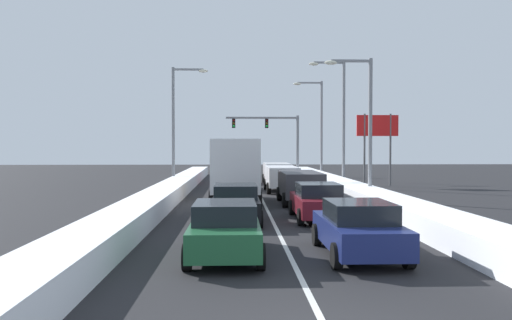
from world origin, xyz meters
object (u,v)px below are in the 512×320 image
(suv_white_right_lane_fourth, at_px, (282,176))
(sedan_green_center_lane_nearest, at_px, (225,229))
(box_truck_center_lane_third, at_px, (235,167))
(roadside_sign_right, at_px, (377,133))
(sedan_maroon_right_lane_second, at_px, (318,201))
(street_lamp_right_near, at_px, (364,115))
(sedan_navy_right_lane_nearest, at_px, (358,228))
(sedan_gray_center_lane_fourth, at_px, (235,179))
(street_lamp_left_mid, at_px, (178,116))
(suv_silver_right_lane_fifth, at_px, (277,171))
(street_lamp_right_far, at_px, (318,121))
(street_lamp_right_mid, at_px, (339,113))
(sedan_red_center_lane_fifth, at_px, (235,174))
(traffic_light_gantry, at_px, (275,132))
(suv_charcoal_right_lane_third, at_px, (300,184))
(sedan_black_center_lane_second, at_px, (236,203))

(suv_white_right_lane_fourth, xyz_separation_m, sedan_green_center_lane_nearest, (-3.32, -20.16, -0.25))
(box_truck_center_lane_third, xyz_separation_m, roadside_sign_right, (10.84, 12.00, 2.12))
(suv_white_right_lane_fourth, distance_m, box_truck_center_lane_third, 7.61)
(sedan_maroon_right_lane_second, xyz_separation_m, street_lamp_right_near, (3.69, 7.34, 3.95))
(sedan_navy_right_lane_nearest, distance_m, sedan_gray_center_lane_fourth, 22.23)
(suv_white_right_lane_fourth, height_order, street_lamp_left_mid, street_lamp_left_mid)
(roadside_sign_right, bearing_deg, sedan_gray_center_lane_fourth, -163.22)
(suv_silver_right_lane_fifth, distance_m, sedan_gray_center_lane_fourth, 6.16)
(street_lamp_right_far, height_order, street_lamp_left_mid, street_lamp_right_far)
(sedan_green_center_lane_nearest, bearing_deg, sedan_navy_right_lane_nearest, -0.05)
(sedan_maroon_right_lane_second, distance_m, street_lamp_right_far, 26.28)
(suv_white_right_lane_fourth, bearing_deg, sedan_navy_right_lane_nearest, -89.10)
(street_lamp_right_mid, bearing_deg, sedan_navy_right_lane_nearest, -100.06)
(sedan_red_center_lane_fifth, distance_m, traffic_light_gantry, 12.28)
(street_lamp_right_far, bearing_deg, suv_charcoal_right_lane_third, -101.60)
(sedan_maroon_right_lane_second, height_order, roadside_sign_right, roadside_sign_right)
(sedan_maroon_right_lane_second, xyz_separation_m, traffic_light_gantry, (0.71, 32.40, 3.73))
(sedan_navy_right_lane_nearest, relative_size, sedan_gray_center_lane_fourth, 1.00)
(suv_white_right_lane_fourth, distance_m, roadside_sign_right, 9.77)
(sedan_gray_center_lane_fourth, relative_size, street_lamp_right_far, 0.51)
(box_truck_center_lane_third, xyz_separation_m, sedan_red_center_lane_fifth, (-0.08, 15.21, -1.14))
(sedan_navy_right_lane_nearest, xyz_separation_m, sedan_red_center_lane_fifth, (-3.44, 28.45, 0.00))
(box_truck_center_lane_third, relative_size, sedan_red_center_lane_fifth, 1.60)
(sedan_green_center_lane_nearest, bearing_deg, sedan_black_center_lane_second, 87.51)
(suv_silver_right_lane_fifth, xyz_separation_m, roadside_sign_right, (7.55, -1.89, 3.00))
(box_truck_center_lane_third, bearing_deg, roadside_sign_right, 47.92)
(suv_silver_right_lane_fifth, height_order, sedan_gray_center_lane_fourth, suv_silver_right_lane_fifth)
(sedan_maroon_right_lane_second, distance_m, box_truck_center_lane_third, 7.19)
(sedan_green_center_lane_nearest, distance_m, street_lamp_right_far, 33.76)
(sedan_maroon_right_lane_second, height_order, street_lamp_right_far, street_lamp_right_far)
(street_lamp_right_far, relative_size, roadside_sign_right, 1.61)
(suv_white_right_lane_fourth, distance_m, street_lamp_left_mid, 9.32)
(suv_charcoal_right_lane_third, distance_m, street_lamp_left_mid, 14.19)
(box_truck_center_lane_third, distance_m, street_lamp_right_far, 20.97)
(roadside_sign_right, bearing_deg, sedan_black_center_lane_second, -119.92)
(suv_charcoal_right_lane_third, xyz_separation_m, street_lamp_left_mid, (-7.61, 11.22, 4.19))
(sedan_navy_right_lane_nearest, relative_size, traffic_light_gantry, 0.60)
(sedan_navy_right_lane_nearest, height_order, street_lamp_right_near, street_lamp_right_near)
(street_lamp_right_mid, height_order, street_lamp_left_mid, street_lamp_right_mid)
(suv_charcoal_right_lane_third, height_order, street_lamp_left_mid, street_lamp_left_mid)
(sedan_black_center_lane_second, xyz_separation_m, sedan_gray_center_lane_fourth, (-0.05, 15.53, 0.00))
(sedan_black_center_lane_second, distance_m, roadside_sign_right, 21.95)
(street_lamp_right_near, bearing_deg, street_lamp_right_mid, 87.03)
(sedan_black_center_lane_second, distance_m, box_truck_center_lane_third, 6.90)
(sedan_navy_right_lane_nearest, distance_m, suv_silver_right_lane_fifth, 27.14)
(box_truck_center_lane_third, relative_size, sedan_gray_center_lane_fourth, 1.60)
(sedan_navy_right_lane_nearest, distance_m, sedan_maroon_right_lane_second, 7.00)
(traffic_light_gantry, distance_m, street_lamp_right_near, 25.23)
(street_lamp_right_near, height_order, street_lamp_right_far, street_lamp_right_far)
(sedan_black_center_lane_second, bearing_deg, street_lamp_right_far, 74.20)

